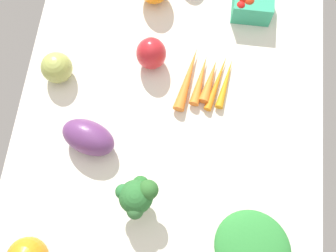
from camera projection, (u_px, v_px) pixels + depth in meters
tablecloth at (168, 130)px, 103.63cm from camera, size 104.00×76.00×2.00cm
carrot_bunch at (204, 80)px, 105.47cm from camera, size 18.12×14.85×2.95cm
bell_pepper_red at (151, 53)px, 104.12cm from camera, size 8.48×8.48×9.30cm
eggplant at (88, 137)px, 97.80cm from camera, size 11.37×14.80×7.95cm
leafy_greens_clump at (253, 248)px, 91.06cm from camera, size 23.47×23.69×5.29cm
broccoli_head at (137, 196)px, 90.11cm from camera, size 9.67×9.39×11.65cm
heirloom_tomato_green at (57, 68)px, 103.69cm from camera, size 7.81×7.81×7.81cm
berry_basket at (251, 0)px, 109.93cm from camera, size 10.29×10.29×8.02cm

